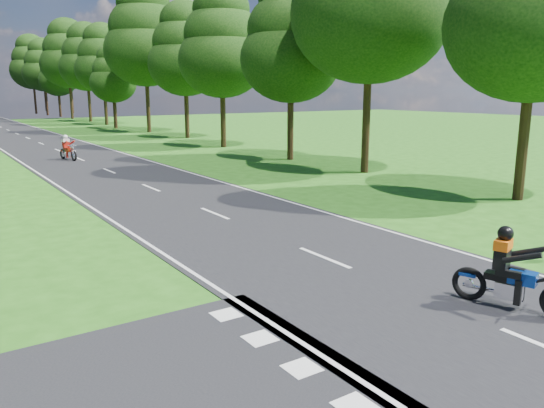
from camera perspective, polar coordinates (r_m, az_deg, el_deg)
ground at (r=12.30m, az=11.60°, el=-8.13°), size 160.00×160.00×0.00m
main_road at (r=58.78m, az=-25.75°, el=6.82°), size 7.00×140.00×0.02m
road_markings at (r=56.91m, az=-25.60°, el=6.71°), size 7.40×140.00×0.01m
treeline at (r=68.91m, az=-26.46°, el=14.25°), size 40.00×115.35×14.78m
rider_near_blue at (r=11.27m, az=24.62°, el=-6.37°), size 1.26×2.09×1.65m
rider_far_red at (r=35.03m, az=-21.12°, el=5.71°), size 0.97×1.94×1.55m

